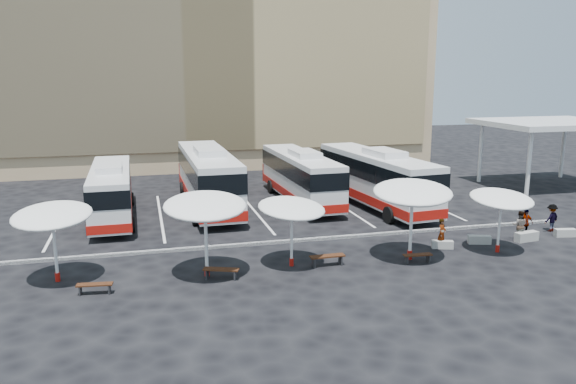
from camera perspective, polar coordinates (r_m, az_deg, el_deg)
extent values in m
plane|color=black|center=(29.39, -0.40, -5.48)|extent=(120.00, 120.00, 0.00)
cube|color=tan|center=(59.68, -8.33, 15.41)|extent=(42.00, 18.00, 25.00)
cube|color=tan|center=(50.64, -7.09, 15.51)|extent=(40.00, 0.30, 20.00)
cube|color=silver|center=(48.50, 25.13, 6.35)|extent=(10.00, 8.00, 0.40)
cylinder|color=silver|center=(43.97, 23.28, 2.61)|extent=(0.30, 0.30, 4.80)
cylinder|color=silver|center=(48.78, 18.99, 3.78)|extent=(0.30, 0.30, 4.80)
cylinder|color=silver|center=(53.61, 26.15, 3.89)|extent=(0.30, 0.30, 4.80)
cube|color=black|center=(29.83, -0.64, -5.07)|extent=(34.00, 0.25, 0.15)
cube|color=white|center=(36.61, -22.25, -2.86)|extent=(0.15, 12.00, 0.01)
cube|color=white|center=(36.27, -12.82, -2.39)|extent=(0.15, 12.00, 0.01)
cube|color=white|center=(36.91, -3.48, -1.85)|extent=(0.15, 12.00, 0.01)
cube|color=white|center=(38.49, 5.32, -1.30)|extent=(0.15, 12.00, 0.01)
cube|color=white|center=(40.90, 13.24, -0.78)|extent=(0.15, 12.00, 0.01)
cube|color=silver|center=(36.10, -17.52, 0.16)|extent=(2.43, 10.94, 2.73)
cube|color=black|center=(36.00, -17.57, 1.01)|extent=(2.49, 10.99, 1.00)
cube|color=#A5120B|center=(36.31, -17.42, -1.38)|extent=(2.49, 10.99, 0.50)
cube|color=#A5120B|center=(41.58, -17.25, 0.73)|extent=(2.33, 0.22, 1.27)
cube|color=silver|center=(34.93, -17.72, 2.35)|extent=(1.49, 2.75, 0.36)
cylinder|color=black|center=(39.54, -18.91, -0.89)|extent=(0.33, 0.91, 0.91)
cylinder|color=black|center=(39.45, -15.62, -0.70)|extent=(0.33, 0.91, 0.91)
cylinder|color=black|center=(32.93, -19.53, -3.44)|extent=(0.33, 0.91, 0.91)
cylinder|color=black|center=(32.83, -15.57, -3.23)|extent=(0.33, 0.91, 0.91)
cube|color=silver|center=(37.58, -8.14, 1.57)|extent=(2.87, 13.00, 3.24)
cube|color=black|center=(37.47, -8.17, 2.55)|extent=(2.94, 13.06, 1.19)
cube|color=#A5120B|center=(37.81, -8.09, -0.20)|extent=(2.94, 13.06, 0.59)
cube|color=#A5120B|center=(44.06, -9.21, 2.00)|extent=(2.77, 0.25, 1.51)
cube|color=silver|center=(36.23, -8.00, 4.13)|extent=(1.77, 3.26, 0.43)
cylinder|color=black|center=(41.43, -10.61, 0.25)|extent=(0.39, 1.08, 1.08)
cylinder|color=black|center=(41.73, -6.92, 0.46)|extent=(0.39, 1.08, 1.08)
cylinder|color=black|center=(33.57, -9.38, -2.46)|extent=(0.39, 1.08, 1.08)
cylinder|color=black|center=(33.94, -4.84, -2.18)|extent=(0.39, 1.08, 1.08)
cube|color=silver|center=(38.84, 1.25, 1.71)|extent=(2.75, 11.71, 2.91)
cube|color=black|center=(38.74, 1.26, 2.56)|extent=(2.81, 11.77, 1.07)
cube|color=#A5120B|center=(39.05, 1.25, 0.17)|extent=(2.81, 11.77, 0.53)
cube|color=#A5120B|center=(44.47, -1.02, 2.08)|extent=(2.49, 0.26, 1.36)
cube|color=silver|center=(37.67, 1.71, 3.93)|extent=(1.63, 2.95, 0.39)
cylinder|color=black|center=(41.99, -1.73, 0.54)|extent=(0.37, 0.98, 0.97)
cylinder|color=black|center=(42.65, 1.42, 0.72)|extent=(0.37, 0.98, 0.97)
cylinder|color=black|center=(35.16, 1.27, -1.73)|extent=(0.37, 0.98, 0.97)
cylinder|color=black|center=(35.95, 4.96, -1.47)|extent=(0.37, 0.98, 0.97)
cube|color=silver|center=(37.90, 8.89, 1.52)|extent=(3.76, 12.66, 3.12)
cube|color=black|center=(37.79, 8.92, 2.45)|extent=(3.83, 12.73, 1.14)
cube|color=#A5120B|center=(38.12, 8.84, -0.17)|extent=(3.83, 12.73, 0.57)
cube|color=#A5120B|center=(43.50, 4.90, 1.92)|extent=(2.67, 0.46, 1.45)
cube|color=silver|center=(36.73, 9.77, 3.95)|extent=(1.95, 3.26, 0.42)
cylinder|color=black|center=(40.79, 4.76, 0.21)|extent=(0.46, 1.07, 1.04)
cylinder|color=black|center=(41.93, 7.99, 0.46)|extent=(0.46, 1.07, 1.04)
cylinder|color=black|center=(34.06, 10.27, -2.32)|extent=(0.46, 1.07, 1.04)
cylinder|color=black|center=(35.42, 13.90, -1.93)|extent=(0.46, 1.07, 1.04)
cylinder|color=silver|center=(26.09, -22.58, -5.39)|extent=(0.16, 0.16, 2.90)
cylinder|color=#A5120B|center=(26.47, -22.36, -7.99)|extent=(0.25, 0.25, 0.39)
ellipsoid|color=white|center=(25.71, -22.85, -2.19)|extent=(3.95, 3.98, 0.99)
cylinder|color=silver|center=(24.94, -8.32, -5.03)|extent=(0.15, 0.15, 3.16)
cylinder|color=#A5120B|center=(25.37, -8.23, -7.99)|extent=(0.24, 0.24, 0.42)
ellipsoid|color=white|center=(24.51, -8.44, -1.37)|extent=(3.73, 3.78, 1.08)
cylinder|color=silver|center=(26.03, 0.37, -4.66)|extent=(0.17, 0.17, 2.74)
cylinder|color=#A5120B|center=(26.39, 0.36, -7.13)|extent=(0.27, 0.27, 0.36)
ellipsoid|color=white|center=(25.66, 0.37, -1.64)|extent=(4.12, 4.14, 0.94)
cylinder|color=silver|center=(27.51, 12.38, -3.45)|extent=(0.19, 0.19, 3.27)
cylinder|color=#A5120B|center=(27.92, 12.25, -6.25)|extent=(0.30, 0.30, 0.44)
ellipsoid|color=white|center=(27.12, 12.54, 0.00)|extent=(4.70, 4.73, 1.12)
cylinder|color=silver|center=(29.96, 20.67, -3.25)|extent=(0.13, 0.13, 2.70)
cylinder|color=#A5120B|center=(30.28, 20.51, -5.39)|extent=(0.20, 0.20, 0.36)
ellipsoid|color=white|center=(29.64, 20.87, -0.64)|extent=(3.14, 3.18, 0.93)
cube|color=black|center=(24.41, -19.05, -8.87)|extent=(1.47, 0.55, 0.06)
cube|color=black|center=(24.61, -20.35, -9.34)|extent=(0.10, 0.37, 0.38)
cube|color=black|center=(24.38, -17.68, -9.36)|extent=(0.10, 0.37, 0.38)
cube|color=black|center=(24.85, -6.82, -7.80)|extent=(1.61, 0.94, 0.06)
cube|color=black|center=(25.07, -8.22, -8.25)|extent=(0.20, 0.39, 0.42)
cube|color=black|center=(24.80, -5.38, -8.40)|extent=(0.20, 0.39, 0.42)
cube|color=black|center=(26.36, 4.01, -6.51)|extent=(1.66, 0.47, 0.07)
cube|color=black|center=(26.23, 2.63, -7.17)|extent=(0.07, 0.42, 0.44)
cube|color=black|center=(26.66, 5.35, -6.89)|extent=(0.07, 0.42, 0.44)
cube|color=black|center=(27.42, 13.04, -6.23)|extent=(1.41, 0.46, 0.06)
cube|color=black|center=(27.27, 11.95, -6.75)|extent=(0.08, 0.35, 0.37)
cube|color=black|center=(27.71, 14.08, -6.55)|extent=(0.08, 0.35, 0.37)
cube|color=gray|center=(29.99, 15.41, -5.17)|extent=(1.13, 0.69, 0.40)
cube|color=gray|center=(31.35, 18.86, -4.61)|extent=(1.23, 0.72, 0.44)
cube|color=gray|center=(32.74, 23.07, -4.18)|extent=(1.38, 0.62, 0.50)
cube|color=gray|center=(34.52, 26.33, -3.73)|extent=(1.19, 0.59, 0.43)
imported|color=black|center=(29.97, 15.38, -4.05)|extent=(0.67, 0.63, 1.53)
imported|color=black|center=(32.76, 22.51, -3.15)|extent=(0.97, 0.94, 1.58)
imported|color=black|center=(33.41, 22.95, -2.92)|extent=(0.96, 0.52, 1.56)
imported|color=black|center=(35.16, 25.20, -2.39)|extent=(1.14, 0.85, 1.57)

